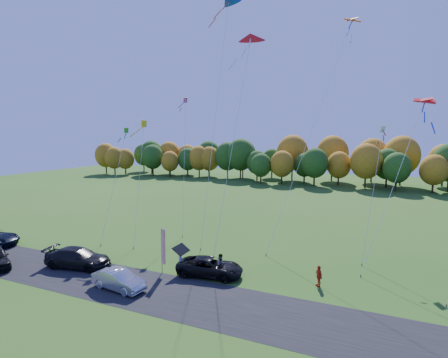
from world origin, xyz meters
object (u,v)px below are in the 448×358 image
at_px(black_suv, 210,267).
at_px(feather_flag, 163,246).
at_px(silver_sedan, 119,280).
at_px(person_east, 319,276).

xyz_separation_m(black_suv, feather_flag, (-3.60, -1.17, 1.60)).
relative_size(silver_sedan, person_east, 2.70).
bearing_deg(feather_flag, black_suv, 18.08).
height_order(black_suv, feather_flag, feather_flag).
bearing_deg(silver_sedan, person_east, -57.94).
height_order(black_suv, silver_sedan, black_suv).
relative_size(black_suv, person_east, 3.34).
height_order(silver_sedan, person_east, person_east).
relative_size(black_suv, silver_sedan, 1.24).
distance_m(black_suv, person_east, 8.35).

